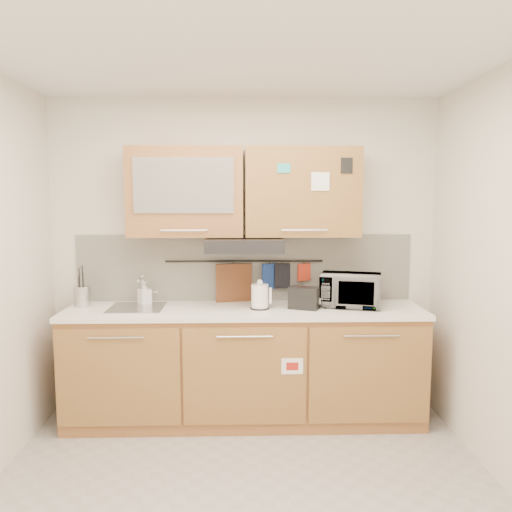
{
  "coord_description": "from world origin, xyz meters",
  "views": [
    {
      "loc": [
        -0.01,
        -2.67,
        1.79
      ],
      "look_at": [
        0.09,
        1.05,
        1.35
      ],
      "focal_mm": 35.0,
      "sensor_mm": 36.0,
      "label": 1
    }
  ],
  "objects": [
    {
      "name": "base_cabinet",
      "position": [
        0.0,
        1.19,
        0.41
      ],
      "size": [
        2.8,
        0.64,
        0.88
      ],
      "color": "#A36F39",
      "rests_on": "floor"
    },
    {
      "name": "utensil_rail",
      "position": [
        0.0,
        1.45,
        1.26
      ],
      "size": [
        1.3,
        0.02,
        0.02
      ],
      "primitive_type": "cylinder",
      "rotation": [
        0.0,
        1.57,
        0.0
      ],
      "color": "black",
      "rests_on": "backsplash"
    },
    {
      "name": "sink",
      "position": [
        -0.85,
        1.21,
        0.92
      ],
      "size": [
        0.42,
        0.4,
        0.26
      ],
      "color": "silver",
      "rests_on": "countertop"
    },
    {
      "name": "utensil_crock",
      "position": [
        -1.3,
        1.29,
        1.01
      ],
      "size": [
        0.17,
        0.17,
        0.33
      ],
      "rotation": [
        0.0,
        0.0,
        -0.37
      ],
      "color": "#BABABF",
      "rests_on": "countertop"
    },
    {
      "name": "cutting_board",
      "position": [
        -0.09,
        1.44,
        1.05
      ],
      "size": [
        0.3,
        0.08,
        0.37
      ],
      "primitive_type": "cube",
      "rotation": [
        0.0,
        0.0,
        0.19
      ],
      "color": "brown",
      "rests_on": "utensil_rail"
    },
    {
      "name": "countertop",
      "position": [
        0.0,
        1.19,
        0.9
      ],
      "size": [
        2.82,
        0.62,
        0.04
      ],
      "primitive_type": "cube",
      "color": "white",
      "rests_on": "base_cabinet"
    },
    {
      "name": "ceiling",
      "position": [
        0.0,
        0.0,
        2.6
      ],
      "size": [
        3.2,
        3.2,
        0.0
      ],
      "primitive_type": "plane",
      "rotation": [
        3.14,
        0.0,
        0.0
      ],
      "color": "white",
      "rests_on": "wall_back"
    },
    {
      "name": "backsplash",
      "position": [
        0.0,
        1.49,
        1.2
      ],
      "size": [
        2.8,
        0.02,
        0.56
      ],
      "primitive_type": "cube",
      "color": "silver",
      "rests_on": "countertop"
    },
    {
      "name": "kettle",
      "position": [
        0.12,
        1.16,
        1.01
      ],
      "size": [
        0.17,
        0.15,
        0.23
      ],
      "rotation": [
        0.0,
        0.0,
        -0.04
      ],
      "color": "white",
      "rests_on": "countertop"
    },
    {
      "name": "upper_cabinets",
      "position": [
        -0.0,
        1.32,
        1.83
      ],
      "size": [
        1.82,
        0.37,
        0.7
      ],
      "color": "#A36F39",
      "rests_on": "wall_back"
    },
    {
      "name": "floor",
      "position": [
        0.0,
        0.0,
        0.0
      ],
      "size": [
        3.2,
        3.2,
        0.0
      ],
      "primitive_type": "plane",
      "color": "#9E9993",
      "rests_on": "ground"
    },
    {
      "name": "soap_bottle",
      "position": [
        -0.81,
        1.33,
        1.02
      ],
      "size": [
        0.12,
        0.12,
        0.19
      ],
      "primitive_type": "imported",
      "rotation": [
        0.0,
        0.0,
        0.7
      ],
      "color": "#999999",
      "rests_on": "countertop"
    },
    {
      "name": "dark_pouch",
      "position": [
        0.32,
        1.44,
        1.14
      ],
      "size": [
        0.13,
        0.05,
        0.2
      ],
      "primitive_type": "cube",
      "rotation": [
        0.0,
        0.0,
        0.08
      ],
      "color": "black",
      "rests_on": "utensil_rail"
    },
    {
      "name": "range_hood",
      "position": [
        0.0,
        1.25,
        1.42
      ],
      "size": [
        0.6,
        0.46,
        0.1
      ],
      "primitive_type": "cube",
      "color": "black",
      "rests_on": "upper_cabinets"
    },
    {
      "name": "oven_mitt",
      "position": [
        0.21,
        1.44,
        1.13
      ],
      "size": [
        0.13,
        0.08,
        0.21
      ],
      "primitive_type": "cube",
      "rotation": [
        0.0,
        0.0,
        0.39
      ],
      "color": "navy",
      "rests_on": "utensil_rail"
    },
    {
      "name": "microwave",
      "position": [
        0.85,
        1.24,
        1.05
      ],
      "size": [
        0.54,
        0.43,
        0.26
      ],
      "primitive_type": "imported",
      "rotation": [
        0.0,
        0.0,
        -0.26
      ],
      "color": "#999999",
      "rests_on": "countertop"
    },
    {
      "name": "wall_back",
      "position": [
        0.0,
        1.5,
        1.3
      ],
      "size": [
        3.2,
        0.0,
        3.2
      ],
      "primitive_type": "plane",
      "rotation": [
        1.57,
        0.0,
        0.0
      ],
      "color": "silver",
      "rests_on": "ground"
    },
    {
      "name": "toaster",
      "position": [
        0.47,
        1.16,
        1.01
      ],
      "size": [
        0.26,
        0.21,
        0.17
      ],
      "rotation": [
        0.0,
        0.0,
        -0.39
      ],
      "color": "black",
      "rests_on": "countertop"
    },
    {
      "name": "pot_holder",
      "position": [
        0.5,
        1.44,
        1.17
      ],
      "size": [
        0.11,
        0.06,
        0.14
      ],
      "primitive_type": "cube",
      "rotation": [
        0.0,
        0.0,
        0.42
      ],
      "color": "#AF2C17",
      "rests_on": "utensil_rail"
    }
  ]
}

